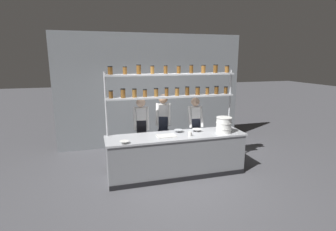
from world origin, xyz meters
The scene contains 13 objects.
ground_plane centered at (0.00, 0.00, 0.00)m, with size 40.00×40.00×0.00m, color #4C4C51.
back_wall centered at (0.00, 2.27, 1.61)m, with size 5.43×0.12×3.23m, color gray.
prep_counter centered at (0.00, 0.00, 0.46)m, with size 3.03×0.76×0.92m.
spice_shelf_unit centered at (0.00, 0.33, 1.91)m, with size 2.92×0.28×2.41m.
chef_left centered at (-0.64, 0.68, 0.95)m, with size 0.39×0.31×1.65m.
chef_center centered at (-0.07, 0.83, 0.98)m, with size 0.41×0.35×1.69m.
chef_right centered at (0.67, 0.60, 0.93)m, with size 0.37×0.30×1.62m.
container_stack centered at (1.06, -0.12, 1.10)m, with size 0.35×0.35×0.35m.
cutting_board centered at (-0.24, -0.05, 0.93)m, with size 0.40×0.26×0.02m.
prep_bowl_near_left centered at (-1.15, -0.28, 0.95)m, with size 0.19×0.19×0.05m.
prep_bowl_center_front centered at (0.11, 0.19, 0.95)m, with size 0.20×0.20×0.06m.
prep_bowl_center_back centered at (0.52, 0.12, 0.95)m, with size 0.22×0.22×0.06m.
serving_cup_front centered at (0.25, -0.17, 0.97)m, with size 0.08×0.08×0.09m.
Camera 1 is at (-1.69, -5.17, 2.54)m, focal length 28.00 mm.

